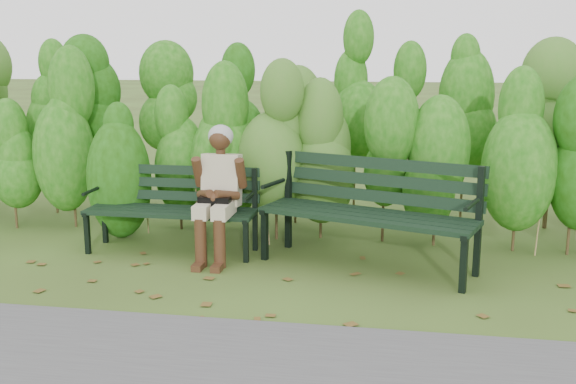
# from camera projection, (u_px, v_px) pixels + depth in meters

# --- Properties ---
(ground) EXTENTS (80.00, 80.00, 0.00)m
(ground) POSITION_uv_depth(u_px,v_px,m) (281.00, 282.00, 6.03)
(ground) COLOR #38461C
(hedge_band) EXTENTS (11.04, 1.67, 2.42)m
(hedge_band) POSITION_uv_depth(u_px,v_px,m) (310.00, 121.00, 7.57)
(hedge_band) COLOR #47381E
(hedge_band) RESTS_ON ground
(leaf_litter) EXTENTS (5.65, 2.25, 0.01)m
(leaf_litter) POSITION_uv_depth(u_px,v_px,m) (289.00, 284.00, 5.96)
(leaf_litter) COLOR brown
(leaf_litter) RESTS_ON ground
(bench_left) EXTENTS (1.73, 0.57, 0.87)m
(bench_left) POSITION_uv_depth(u_px,v_px,m) (174.00, 202.00, 6.91)
(bench_left) COLOR black
(bench_left) RESTS_ON ground
(bench_right) EXTENTS (2.15, 1.29, 1.02)m
(bench_right) POSITION_uv_depth(u_px,v_px,m) (372.00, 204.00, 6.40)
(bench_right) COLOR black
(bench_right) RESTS_ON ground
(seated_woman) EXTENTS (0.53, 0.77, 1.32)m
(seated_woman) POSITION_uv_depth(u_px,v_px,m) (218.00, 185.00, 6.60)
(seated_woman) COLOR #B4AA8D
(seated_woman) RESTS_ON ground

